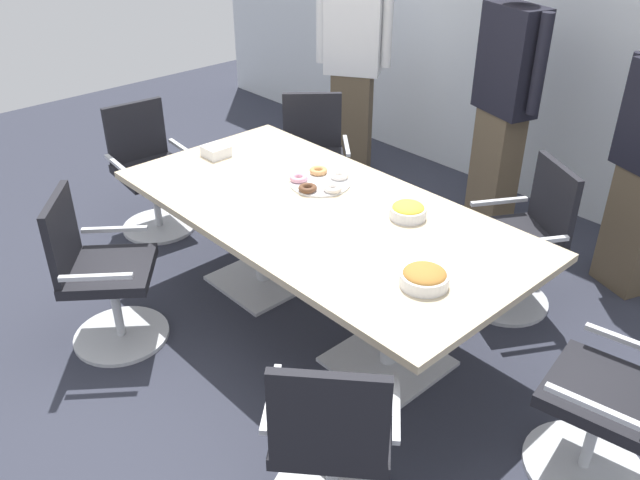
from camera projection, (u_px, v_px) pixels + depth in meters
ground_plane at (320, 319)px, 3.98m from camera, size 10.00×10.00×0.01m
back_wall at (569, 20)px, 4.67m from camera, size 8.00×0.10×2.80m
conference_table at (320, 228)px, 3.66m from camera, size 2.40×1.20×0.75m
office_chair_0 at (332, 444)px, 2.61m from camera, size 0.76×0.76×0.91m
office_chair_1 at (615, 408)px, 2.78m from camera, size 0.63×0.63×0.91m
office_chair_2 at (521, 245)px, 3.93m from camera, size 0.74×0.74×0.91m
office_chair_3 at (313, 165)px, 4.94m from camera, size 0.76×0.76×0.91m
office_chair_4 at (150, 176)px, 4.78m from camera, size 0.59×0.59×0.91m
office_chair_5 at (101, 279)px, 3.62m from camera, size 0.76×0.76×0.91m
person_standing_0 at (353, 62)px, 5.28m from camera, size 0.56×0.42×1.86m
person_standing_1 at (505, 98)px, 4.47m from camera, size 0.61×0.34×1.87m
snack_bowl_chips_yellow at (408, 210)px, 3.49m from camera, size 0.20×0.20×0.09m
snack_bowl_pretzels at (424, 277)px, 2.94m from camera, size 0.22×0.22×0.09m
donut_platter at (320, 182)px, 3.85m from camera, size 0.36×0.36×0.04m
napkin_pile at (215, 151)px, 4.20m from camera, size 0.15×0.15×0.07m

